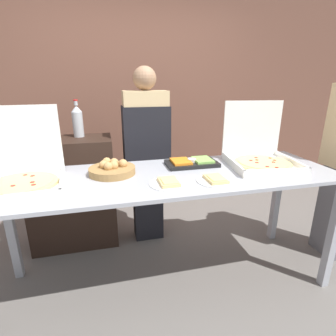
{
  "coord_description": "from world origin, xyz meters",
  "views": [
    {
      "loc": [
        -0.42,
        -1.7,
        1.54
      ],
      "look_at": [
        0.0,
        0.0,
        0.96
      ],
      "focal_mm": 28.0,
      "sensor_mm": 36.0,
      "label": 1
    }
  ],
  "objects": [
    {
      "name": "veggie_tray",
      "position": [
        0.24,
        0.17,
        0.93
      ],
      "size": [
        0.4,
        0.22,
        0.05
      ],
      "color": "black",
      "rests_on": "buffet_table"
    },
    {
      "name": "buffet_table",
      "position": [
        0.0,
        0.0,
        0.8
      ],
      "size": [
        2.47,
        0.78,
        0.91
      ],
      "color": "#A8AAB2",
      "rests_on": "ground_plane"
    },
    {
      "name": "soda_bottle",
      "position": [
        -0.65,
        0.85,
        1.2
      ],
      "size": [
        0.09,
        0.09,
        0.34
      ],
      "color": "#B7BCC1",
      "rests_on": "sideboard_podium"
    },
    {
      "name": "soda_can_silver",
      "position": [
        -1.05,
        0.95,
        1.11
      ],
      "size": [
        0.07,
        0.07,
        0.12
      ],
      "color": "silver",
      "rests_on": "sideboard_podium"
    },
    {
      "name": "paper_plate_front_center",
      "position": [
        0.28,
        -0.2,
        0.92
      ],
      "size": [
        0.25,
        0.25,
        0.03
      ],
      "color": "white",
      "rests_on": "buffet_table"
    },
    {
      "name": "pizza_box_near_right",
      "position": [
        0.76,
        0.07,
        1.0
      ],
      "size": [
        0.55,
        0.57,
        0.48
      ],
      "rotation": [
        0.0,
        0.0,
        -0.14
      ],
      "color": "white",
      "rests_on": "buffet_table"
    },
    {
      "name": "pizza_box_far_right",
      "position": [
        -0.94,
        0.03,
        1.0
      ],
      "size": [
        0.53,
        0.55,
        0.48
      ],
      "rotation": [
        0.0,
        0.0,
        0.09
      ],
      "color": "white",
      "rests_on": "buffet_table"
    },
    {
      "name": "brick_wall_behind",
      "position": [
        0.0,
        1.7,
        1.4
      ],
      "size": [
        10.0,
        0.06,
        2.8
      ],
      "color": "brown",
      "rests_on": "ground_plane"
    },
    {
      "name": "paper_plate_front_right",
      "position": [
        -0.04,
        -0.18,
        0.92
      ],
      "size": [
        0.25,
        0.25,
        0.03
      ],
      "color": "white",
      "rests_on": "buffet_table"
    },
    {
      "name": "bread_basket",
      "position": [
        -0.38,
        0.11,
        0.95
      ],
      "size": [
        0.33,
        0.33,
        0.1
      ],
      "color": "#9E7542",
      "rests_on": "buffet_table"
    },
    {
      "name": "sideboard_podium",
      "position": [
        -0.75,
        0.77,
        0.53
      ],
      "size": [
        0.79,
        0.45,
        1.05
      ],
      "color": "black",
      "rests_on": "ground_plane"
    },
    {
      "name": "person_server_vest",
      "position": [
        -0.04,
        0.7,
        0.94
      ],
      "size": [
        0.42,
        0.24,
        1.67
      ],
      "rotation": [
        0.0,
        0.0,
        3.14
      ],
      "color": "black",
      "rests_on": "ground_plane"
    },
    {
      "name": "ground_plane",
      "position": [
        0.0,
        0.0,
        0.0
      ],
      "size": [
        16.0,
        16.0,
        0.0
      ],
      "primitive_type": "plane",
      "color": "slate"
    }
  ]
}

